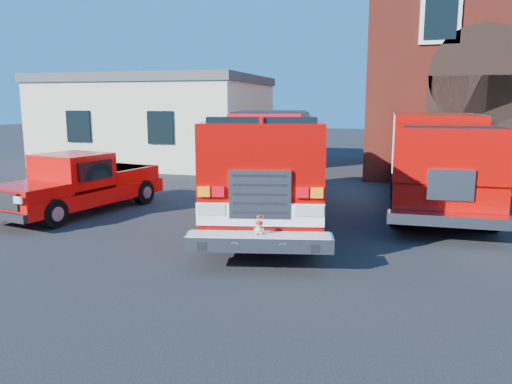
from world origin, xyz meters
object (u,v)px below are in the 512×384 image
(side_building, at_px, (160,119))
(fire_engine, at_px, (269,163))
(pickup_truck, at_px, (81,184))
(secondary_truck, at_px, (436,157))

(side_building, height_order, fire_engine, side_building)
(fire_engine, relative_size, pickup_truck, 1.75)
(fire_engine, distance_m, secondary_truck, 5.13)
(secondary_truck, bearing_deg, pickup_truck, -160.03)
(fire_engine, relative_size, secondary_truck, 1.14)
(pickup_truck, bearing_deg, secondary_truck, 19.97)
(side_building, height_order, secondary_truck, side_building)
(fire_engine, xyz_separation_m, pickup_truck, (-5.20, -0.92, -0.66))
(side_building, relative_size, pickup_truck, 1.90)
(fire_engine, bearing_deg, side_building, 128.22)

